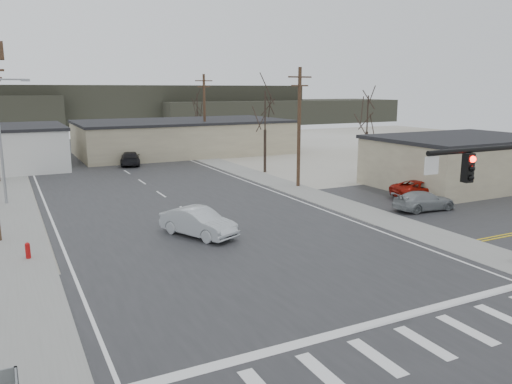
# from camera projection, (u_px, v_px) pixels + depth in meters

# --- Properties ---
(ground) EXTENTS (140.00, 140.00, 0.00)m
(ground) POSITION_uv_depth(u_px,v_px,m) (290.00, 278.00, 22.10)
(ground) COLOR silver
(ground) RESTS_ON ground
(main_road) EXTENTS (18.00, 110.00, 0.05)m
(main_road) POSITION_uv_depth(u_px,v_px,m) (181.00, 208.00, 35.20)
(main_road) COLOR #27272A
(main_road) RESTS_ON ground
(cross_road) EXTENTS (90.00, 10.00, 0.04)m
(cross_road) POSITION_uv_depth(u_px,v_px,m) (290.00, 278.00, 22.10)
(cross_road) COLOR #27272A
(cross_road) RESTS_ON ground
(parking_lot) EXTENTS (18.00, 20.00, 0.03)m
(parking_lot) POSITION_uv_depth(u_px,v_px,m) (485.00, 204.00, 36.19)
(parking_lot) COLOR #27272A
(parking_lot) RESTS_ON ground
(sidewalk_left) EXTENTS (3.00, 90.00, 0.06)m
(sidewalk_left) POSITION_uv_depth(u_px,v_px,m) (13.00, 209.00, 34.88)
(sidewalk_left) COLOR gray
(sidewalk_left) RESTS_ON ground
(sidewalk_right) EXTENTS (3.00, 90.00, 0.06)m
(sidewalk_right) POSITION_uv_depth(u_px,v_px,m) (278.00, 183.00, 44.26)
(sidewalk_right) COLOR gray
(sidewalk_right) RESTS_ON ground
(fire_hydrant) EXTENTS (0.24, 0.24, 0.87)m
(fire_hydrant) POSITION_uv_depth(u_px,v_px,m) (28.00, 251.00, 24.49)
(fire_hydrant) COLOR #A50C0C
(fire_hydrant) RESTS_ON ground
(building_right_far) EXTENTS (26.30, 14.30, 4.30)m
(building_right_far) POSITION_uv_depth(u_px,v_px,m) (183.00, 137.00, 64.52)
(building_right_far) COLOR #B6AC8B
(building_right_far) RESTS_ON ground
(building_lot) EXTENTS (14.30, 10.30, 4.30)m
(building_lot) POSITION_uv_depth(u_px,v_px,m) (460.00, 161.00, 42.76)
(building_lot) COLOR #B6AC8B
(building_lot) RESTS_ON ground
(upole_right_a) EXTENTS (2.20, 0.30, 10.00)m
(upole_right_a) POSITION_uv_depth(u_px,v_px,m) (299.00, 125.00, 41.85)
(upole_right_a) COLOR #4E3524
(upole_right_a) RESTS_ON ground
(upole_right_b) EXTENTS (2.20, 0.30, 10.00)m
(upole_right_b) POSITION_uv_depth(u_px,v_px,m) (205.00, 114.00, 61.07)
(upole_right_b) COLOR #4E3524
(upole_right_b) RESTS_ON ground
(streetlight_main) EXTENTS (2.40, 0.25, 9.00)m
(streetlight_main) POSITION_uv_depth(u_px,v_px,m) (3.00, 134.00, 35.51)
(streetlight_main) COLOR gray
(streetlight_main) RESTS_ON ground
(tree_right_mid) EXTENTS (3.74, 3.74, 8.33)m
(tree_right_mid) POSITION_uv_depth(u_px,v_px,m) (265.00, 113.00, 49.14)
(tree_right_mid) COLOR #32251F
(tree_right_mid) RESTS_ON ground
(tree_right_far) EXTENTS (3.52, 3.52, 7.84)m
(tree_right_far) POSITION_uv_depth(u_px,v_px,m) (197.00, 107.00, 73.03)
(tree_right_far) COLOR #32251F
(tree_right_far) RESTS_ON ground
(tree_lot) EXTENTS (3.52, 3.52, 7.84)m
(tree_lot) POSITION_uv_depth(u_px,v_px,m) (367.00, 116.00, 49.92)
(tree_lot) COLOR #32251F
(tree_lot) RESTS_ON ground
(hill_center) EXTENTS (80.00, 18.00, 9.00)m
(hill_center) POSITION_uv_depth(u_px,v_px,m) (129.00, 106.00, 111.69)
(hill_center) COLOR #333026
(hill_center) RESTS_ON ground
(hill_right) EXTENTS (60.00, 18.00, 5.50)m
(hill_right) POSITION_uv_depth(u_px,v_px,m) (278.00, 112.00, 122.28)
(hill_right) COLOR #333026
(hill_right) RESTS_ON ground
(sedan_crossing) EXTENTS (3.56, 5.08, 1.59)m
(sedan_crossing) POSITION_uv_depth(u_px,v_px,m) (198.00, 222.00, 28.22)
(sedan_crossing) COLOR #ACB2B7
(sedan_crossing) RESTS_ON main_road
(car_far_a) EXTENTS (3.18, 5.44, 1.48)m
(car_far_a) POSITION_uv_depth(u_px,v_px,m) (130.00, 158.00, 54.61)
(car_far_a) COLOR black
(car_far_a) RESTS_ON main_road
(car_far_b) EXTENTS (1.84, 3.79, 1.24)m
(car_far_b) POSITION_uv_depth(u_px,v_px,m) (92.00, 143.00, 71.10)
(car_far_b) COLOR black
(car_far_b) RESTS_ON main_road
(car_parked_red) EXTENTS (5.38, 3.32, 1.39)m
(car_parked_red) POSITION_uv_depth(u_px,v_px,m) (424.00, 189.00, 37.98)
(car_parked_red) COLOR #971108
(car_parked_red) RESTS_ON parking_lot
(car_parked_dark_a) EXTENTS (3.85, 1.61, 1.30)m
(car_parked_dark_a) POSITION_uv_depth(u_px,v_px,m) (459.00, 189.00, 38.46)
(car_parked_dark_a) COLOR black
(car_parked_dark_a) RESTS_ON parking_lot
(car_parked_dark_b) EXTENTS (4.43, 2.67, 1.38)m
(car_parked_dark_b) POSITION_uv_depth(u_px,v_px,m) (442.00, 177.00, 43.47)
(car_parked_dark_b) COLOR black
(car_parked_dark_b) RESTS_ON parking_lot
(car_parked_silver) EXTENTS (4.64, 2.17, 1.31)m
(car_parked_silver) POSITION_uv_depth(u_px,v_px,m) (424.00, 201.00, 34.27)
(car_parked_silver) COLOR gray
(car_parked_silver) RESTS_ON parking_lot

